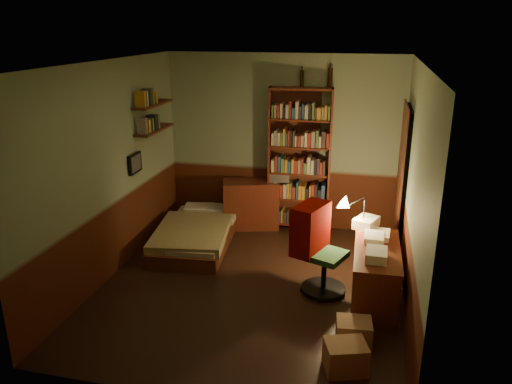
% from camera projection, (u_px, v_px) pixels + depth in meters
% --- Properties ---
extents(floor, '(3.50, 4.00, 0.02)m').
position_uv_depth(floor, '(251.00, 285.00, 6.02)').
color(floor, black).
rests_on(floor, ground).
extents(ceiling, '(3.50, 4.00, 0.02)m').
position_uv_depth(ceiling, '(250.00, 62.00, 5.18)').
color(ceiling, silver).
rests_on(ceiling, wall_back).
extents(wall_back, '(3.50, 0.02, 2.60)m').
position_uv_depth(wall_back, '(283.00, 143.00, 7.45)').
color(wall_back, gray).
rests_on(wall_back, ground).
extents(wall_left, '(0.02, 4.00, 2.60)m').
position_uv_depth(wall_left, '(109.00, 172.00, 5.98)').
color(wall_left, gray).
rests_on(wall_left, ground).
extents(wall_right, '(0.02, 4.00, 2.60)m').
position_uv_depth(wall_right, '(414.00, 194.00, 5.22)').
color(wall_right, gray).
rests_on(wall_right, ground).
extents(wall_front, '(3.50, 0.02, 2.60)m').
position_uv_depth(wall_front, '(187.00, 261.00, 3.75)').
color(wall_front, gray).
rests_on(wall_front, ground).
extents(doorway, '(0.06, 0.90, 2.00)m').
position_uv_depth(doorway, '(402.00, 184.00, 6.52)').
color(doorway, black).
rests_on(doorway, ground).
extents(door_trim, '(0.02, 0.98, 2.08)m').
position_uv_depth(door_trim, '(399.00, 184.00, 6.53)').
color(door_trim, '#472112').
rests_on(door_trim, ground).
extents(bed, '(1.08, 1.81, 0.51)m').
position_uv_depth(bed, '(196.00, 227.00, 7.06)').
color(bed, olive).
rests_on(bed, ground).
extents(dresser, '(0.91, 0.63, 0.74)m').
position_uv_depth(dresser, '(251.00, 204.00, 7.62)').
color(dresser, '#532012').
rests_on(dresser, ground).
extents(mini_stereo, '(0.32, 0.27, 0.16)m').
position_uv_depth(mini_stereo, '(280.00, 176.00, 7.50)').
color(mini_stereo, '#B2B2B7').
rests_on(mini_stereo, dresser).
extents(bookshelf, '(0.94, 0.37, 2.14)m').
position_uv_depth(bookshelf, '(299.00, 161.00, 7.32)').
color(bookshelf, '#532012').
rests_on(bookshelf, ground).
extents(bottle_left, '(0.08, 0.08, 0.23)m').
position_uv_depth(bottle_left, '(302.00, 78.00, 7.04)').
color(bottle_left, black).
rests_on(bottle_left, bookshelf).
extents(bottle_right, '(0.09, 0.09, 0.27)m').
position_uv_depth(bottle_right, '(330.00, 78.00, 6.95)').
color(bottle_right, black).
rests_on(bottle_right, bookshelf).
extents(desk, '(0.52, 1.21, 0.64)m').
position_uv_depth(desk, '(375.00, 275.00, 5.58)').
color(desk, '#532012').
rests_on(desk, ground).
extents(paper_stack, '(0.33, 0.38, 0.13)m').
position_uv_depth(paper_stack, '(366.00, 223.00, 6.04)').
color(paper_stack, silver).
rests_on(paper_stack, desk).
extents(desk_lamp, '(0.19, 0.19, 0.57)m').
position_uv_depth(desk_lamp, '(365.00, 205.00, 5.98)').
color(desk_lamp, black).
rests_on(desk_lamp, desk).
extents(office_chair, '(0.68, 0.64, 1.08)m').
position_uv_depth(office_chair, '(325.00, 249.00, 5.70)').
color(office_chair, '#254D27').
rests_on(office_chair, ground).
extents(red_jacket, '(0.33, 0.53, 0.59)m').
position_uv_depth(red_jacket, '(331.00, 181.00, 5.38)').
color(red_jacket, '#860700').
rests_on(red_jacket, office_chair).
extents(wall_shelf_lower, '(0.20, 0.90, 0.03)m').
position_uv_depth(wall_shelf_lower, '(155.00, 130.00, 6.88)').
color(wall_shelf_lower, '#532012').
rests_on(wall_shelf_lower, wall_left).
extents(wall_shelf_upper, '(0.20, 0.90, 0.03)m').
position_uv_depth(wall_shelf_upper, '(153.00, 104.00, 6.76)').
color(wall_shelf_upper, '#532012').
rests_on(wall_shelf_upper, wall_left).
extents(framed_picture, '(0.04, 0.32, 0.26)m').
position_uv_depth(framed_picture, '(135.00, 163.00, 6.55)').
color(framed_picture, black).
rests_on(framed_picture, wall_left).
extents(cardboard_box_a, '(0.44, 0.39, 0.28)m').
position_uv_depth(cardboard_box_a, '(346.00, 357.00, 4.50)').
color(cardboard_box_a, '#9A7150').
rests_on(cardboard_box_a, ground).
extents(cardboard_box_b, '(0.37, 0.32, 0.24)m').
position_uv_depth(cardboard_box_b, '(354.00, 332.00, 4.89)').
color(cardboard_box_b, '#9A7150').
rests_on(cardboard_box_b, ground).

